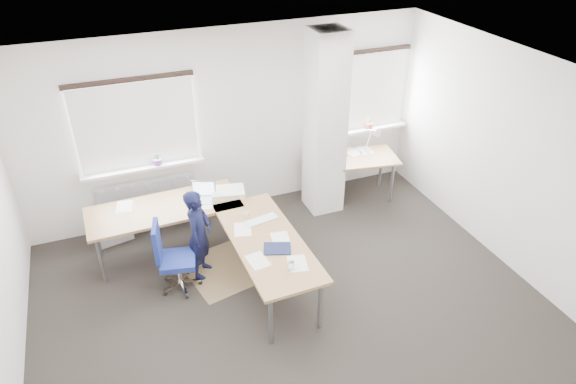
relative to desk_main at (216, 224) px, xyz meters
name	(u,v)px	position (x,y,z in m)	size (l,w,h in m)	color
ground	(292,307)	(0.62, -1.08, -0.69)	(6.00, 6.00, 0.00)	black
room_shell	(293,161)	(0.80, -0.63, 1.05)	(6.04, 5.04, 2.82)	silver
floor_mat	(233,265)	(0.17, -0.05, -0.69)	(1.20, 1.02, 0.01)	olive
white_crate	(113,230)	(-1.25, 1.17, -0.55)	(0.47, 0.33, 0.28)	white
desk_main	(216,224)	(0.00, 0.00, 0.00)	(2.46, 2.61, 0.96)	#946440
desk_side	(352,160)	(2.44, 0.92, -0.01)	(1.50, 0.93, 1.22)	#946440
task_chair	(176,270)	(-0.60, -0.20, -0.42)	(0.54, 0.53, 0.97)	navy
person	(199,234)	(-0.24, -0.04, -0.07)	(0.45, 0.30, 1.25)	black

